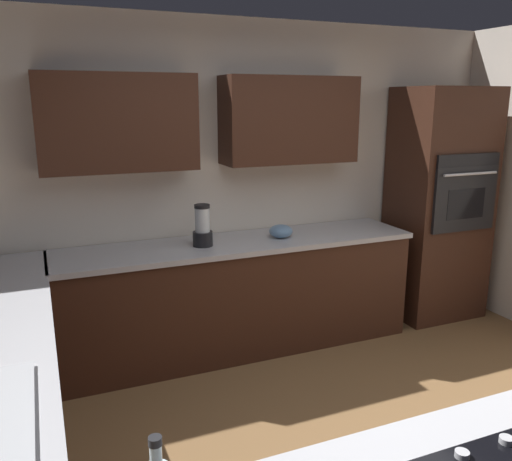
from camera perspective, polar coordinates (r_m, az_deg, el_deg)
name	(u,v)px	position (r m, az deg, el deg)	size (l,w,h in m)	color
wall_back	(228,169)	(4.32, -3.05, 6.69)	(6.00, 0.44, 2.60)	silver
lower_cabinets_back	(239,298)	(4.26, -1.80, -7.27)	(2.80, 0.60, 0.86)	#381E14
countertop_back	(239,244)	(4.12, -1.85, -1.42)	(2.84, 0.64, 0.04)	#B2B2B7
wall_oven	(439,205)	(5.09, 19.17, 2.66)	(0.80, 0.66, 2.08)	#381E14
blender	(203,228)	(3.97, -5.81, 0.24)	(0.15, 0.15, 0.32)	black
mixing_bowl	(281,231)	(4.21, 2.71, -0.07)	(0.19, 0.19, 0.10)	#668CB2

